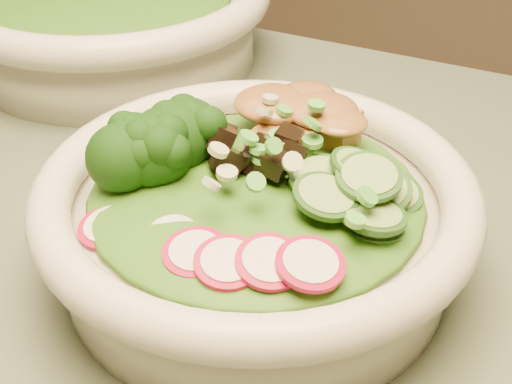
% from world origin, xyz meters
% --- Properties ---
extents(salad_bowl, '(0.27, 0.27, 0.07)m').
position_xyz_m(salad_bowl, '(-0.06, 0.04, 0.79)').
color(salad_bowl, silver).
rests_on(salad_bowl, dining_table).
extents(side_bowl, '(0.31, 0.31, 0.08)m').
position_xyz_m(side_bowl, '(-0.33, 0.26, 0.79)').
color(side_bowl, silver).
rests_on(side_bowl, dining_table).
extents(lettuce_bed, '(0.20, 0.20, 0.02)m').
position_xyz_m(lettuce_bed, '(-0.06, 0.04, 0.81)').
color(lettuce_bed, '#265812').
rests_on(lettuce_bed, salad_bowl).
extents(broccoli_florets, '(0.09, 0.08, 0.04)m').
position_xyz_m(broccoli_florets, '(-0.12, 0.03, 0.83)').
color(broccoli_florets, black).
rests_on(broccoli_florets, salad_bowl).
extents(radish_slices, '(0.11, 0.05, 0.02)m').
position_xyz_m(radish_slices, '(-0.05, -0.03, 0.81)').
color(radish_slices, '#A00C33').
rests_on(radish_slices, salad_bowl).
extents(cucumber_slices, '(0.08, 0.08, 0.04)m').
position_xyz_m(cucumber_slices, '(0.00, 0.04, 0.82)').
color(cucumber_slices, '#8CAF61').
rests_on(cucumber_slices, salad_bowl).
extents(mushroom_heap, '(0.08, 0.08, 0.04)m').
position_xyz_m(mushroom_heap, '(-0.06, 0.05, 0.82)').
color(mushroom_heap, black).
rests_on(mushroom_heap, salad_bowl).
extents(tofu_cubes, '(0.10, 0.07, 0.04)m').
position_xyz_m(tofu_cubes, '(-0.07, 0.10, 0.82)').
color(tofu_cubes, '#9F6835').
rests_on(tofu_cubes, salad_bowl).
extents(peanut_sauce, '(0.07, 0.06, 0.02)m').
position_xyz_m(peanut_sauce, '(-0.07, 0.10, 0.83)').
color(peanut_sauce, brown).
rests_on(peanut_sauce, tofu_cubes).
extents(scallion_garnish, '(0.19, 0.19, 0.02)m').
position_xyz_m(scallion_garnish, '(-0.06, 0.04, 0.83)').
color(scallion_garnish, '#54B13E').
rests_on(scallion_garnish, salad_bowl).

